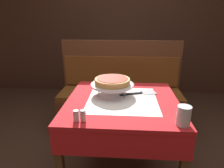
% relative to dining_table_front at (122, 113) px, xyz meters
% --- Properties ---
extents(dining_table_front, '(0.86, 0.86, 0.75)m').
position_rel_dining_table_front_xyz_m(dining_table_front, '(0.00, 0.00, 0.00)').
color(dining_table_front, red).
rests_on(dining_table_front, ground_plane).
extents(dining_table_rear, '(0.75, 0.75, 0.75)m').
position_rel_dining_table_front_xyz_m(dining_table_rear, '(-0.07, 1.73, -0.00)').
color(dining_table_rear, beige).
rests_on(dining_table_rear, ground_plane).
extents(booth_bench, '(1.50, 0.51, 1.08)m').
position_rel_dining_table_front_xyz_m(booth_bench, '(-0.04, 0.88, -0.31)').
color(booth_bench, brown).
rests_on(booth_bench, ground_plane).
extents(back_wall_panel, '(6.00, 0.04, 2.40)m').
position_rel_dining_table_front_xyz_m(back_wall_panel, '(0.00, 2.20, 0.57)').
color(back_wall_panel, '#3D2319').
rests_on(back_wall_panel, ground_plane).
extents(pizza_pan_stand, '(0.35, 0.35, 0.09)m').
position_rel_dining_table_front_xyz_m(pizza_pan_stand, '(-0.09, 0.10, 0.20)').
color(pizza_pan_stand, '#ADADB2').
rests_on(pizza_pan_stand, dining_table_front).
extents(deep_dish_pizza, '(0.29, 0.29, 0.05)m').
position_rel_dining_table_front_xyz_m(deep_dish_pizza, '(-0.09, 0.10, 0.23)').
color(deep_dish_pizza, tan).
rests_on(deep_dish_pizza, pizza_pan_stand).
extents(pizza_server, '(0.32, 0.16, 0.01)m').
position_rel_dining_table_front_xyz_m(pizza_server, '(0.14, 0.14, 0.12)').
color(pizza_server, '#BCBCC1').
rests_on(pizza_server, dining_table_front).
extents(water_glass_near, '(0.08, 0.08, 0.12)m').
position_rel_dining_table_front_xyz_m(water_glass_near, '(0.37, -0.36, 0.18)').
color(water_glass_near, silver).
rests_on(water_glass_near, dining_table_front).
extents(salt_shaker, '(0.04, 0.04, 0.07)m').
position_rel_dining_table_front_xyz_m(salt_shaker, '(-0.28, -0.35, 0.15)').
color(salt_shaker, silver).
rests_on(salt_shaker, dining_table_front).
extents(pepper_shaker, '(0.03, 0.03, 0.07)m').
position_rel_dining_table_front_xyz_m(pepper_shaker, '(-0.24, -0.35, 0.15)').
color(pepper_shaker, silver).
rests_on(pepper_shaker, dining_table_front).
extents(condiment_caddy, '(0.12, 0.12, 0.17)m').
position_rel_dining_table_front_xyz_m(condiment_caddy, '(-0.01, 1.68, 0.16)').
color(condiment_caddy, black).
rests_on(condiment_caddy, dining_table_rear).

